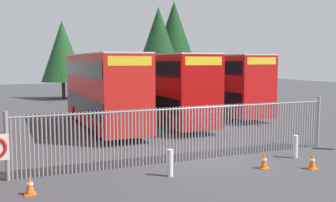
% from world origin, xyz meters
% --- Properties ---
extents(ground_plane, '(100.00, 100.00, 0.00)m').
position_xyz_m(ground_plane, '(0.00, 8.00, 0.00)').
color(ground_plane, '#3D3D42').
extents(palisade_fence, '(13.65, 0.14, 2.35)m').
position_xyz_m(palisade_fence, '(-0.80, 0.00, 1.18)').
color(palisade_fence, gray).
rests_on(palisade_fence, ground).
extents(double_decker_bus_near_gate, '(2.54, 10.81, 4.42)m').
position_xyz_m(double_decker_bus_near_gate, '(-2.14, 8.86, 2.42)').
color(double_decker_bus_near_gate, red).
rests_on(double_decker_bus_near_gate, ground).
extents(double_decker_bus_behind_fence_left, '(2.54, 10.81, 4.42)m').
position_xyz_m(double_decker_bus_behind_fence_left, '(7.17, 11.45, 2.42)').
color(double_decker_bus_behind_fence_left, red).
rests_on(double_decker_bus_behind_fence_left, ground).
extents(double_decker_bus_behind_fence_right, '(2.54, 10.81, 4.42)m').
position_xyz_m(double_decker_bus_behind_fence_right, '(1.94, 9.28, 2.42)').
color(double_decker_bus_behind_fence_right, '#B70C0C').
rests_on(double_decker_bus_behind_fence_right, ground).
extents(double_decker_bus_far_back, '(2.54, 10.81, 4.42)m').
position_xyz_m(double_decker_bus_far_back, '(3.73, 22.17, 2.42)').
color(double_decker_bus_far_back, red).
rests_on(double_decker_bus_far_back, ground).
extents(bollard_near_left, '(0.20, 0.20, 0.95)m').
position_xyz_m(bollard_near_left, '(-2.35, -1.69, 0.47)').
color(bollard_near_left, silver).
rests_on(bollard_near_left, ground).
extents(bollard_center_front, '(0.20, 0.20, 0.95)m').
position_xyz_m(bollard_center_front, '(3.44, -1.37, 0.47)').
color(bollard_center_front, silver).
rests_on(bollard_center_front, ground).
extents(traffic_cone_by_gate, '(0.34, 0.34, 0.59)m').
position_xyz_m(traffic_cone_by_gate, '(-6.96, -1.77, 0.29)').
color(traffic_cone_by_gate, orange).
rests_on(traffic_cone_by_gate, ground).
extents(traffic_cone_mid_forecourt, '(0.34, 0.34, 0.59)m').
position_xyz_m(traffic_cone_mid_forecourt, '(1.25, -2.18, 0.29)').
color(traffic_cone_mid_forecourt, orange).
rests_on(traffic_cone_mid_forecourt, ground).
extents(traffic_cone_near_kerb, '(0.34, 0.34, 0.59)m').
position_xyz_m(traffic_cone_near_kerb, '(2.85, -2.95, 0.29)').
color(traffic_cone_near_kerb, orange).
rests_on(traffic_cone_near_kerb, ground).
extents(tree_tall_back, '(5.60, 5.60, 10.53)m').
position_xyz_m(tree_tall_back, '(10.11, 25.97, 6.52)').
color(tree_tall_back, '#4C3823').
rests_on(tree_tall_back, ground).
extents(tree_short_side, '(4.42, 4.42, 8.16)m').
position_xyz_m(tree_short_side, '(-1.72, 27.96, 4.99)').
color(tree_short_side, '#4C3823').
rests_on(tree_short_side, ground).
extents(tree_mid_row, '(5.01, 5.01, 9.51)m').
position_xyz_m(tree_mid_row, '(7.35, 23.70, 5.93)').
color(tree_mid_row, '#4C3823').
rests_on(tree_mid_row, ground).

